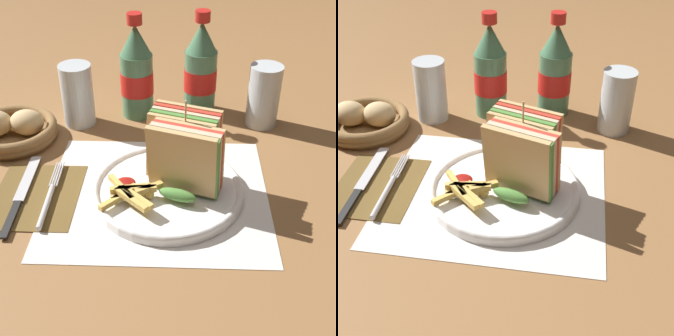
% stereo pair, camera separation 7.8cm
% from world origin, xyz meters
% --- Properties ---
extents(ground_plane, '(4.00, 4.00, 0.00)m').
position_xyz_m(ground_plane, '(0.00, 0.00, 0.00)').
color(ground_plane, olive).
extents(placemat, '(0.37, 0.33, 0.00)m').
position_xyz_m(placemat, '(-0.03, 0.02, 0.00)').
color(placemat, silver).
rests_on(placemat, ground_plane).
extents(plate_main, '(0.25, 0.25, 0.02)m').
position_xyz_m(plate_main, '(-0.01, 0.02, 0.01)').
color(plate_main, white).
rests_on(plate_main, ground_plane).
extents(club_sandwich, '(0.13, 0.14, 0.15)m').
position_xyz_m(club_sandwich, '(0.02, 0.03, 0.07)').
color(club_sandwich, tan).
rests_on(club_sandwich, plate_main).
extents(fries_pile, '(0.10, 0.09, 0.02)m').
position_xyz_m(fries_pile, '(-0.06, -0.02, 0.03)').
color(fries_pile, '#E0B756').
rests_on(fries_pile, plate_main).
extents(ketchup_blob, '(0.03, 0.03, 0.01)m').
position_xyz_m(ketchup_blob, '(-0.08, 0.01, 0.03)').
color(ketchup_blob, maroon).
rests_on(ketchup_blob, plate_main).
extents(napkin, '(0.14, 0.17, 0.00)m').
position_xyz_m(napkin, '(-0.23, 0.01, 0.00)').
color(napkin, brown).
rests_on(napkin, ground_plane).
extents(fork, '(0.02, 0.18, 0.01)m').
position_xyz_m(fork, '(-0.20, -0.01, 0.01)').
color(fork, silver).
rests_on(fork, napkin).
extents(knife, '(0.02, 0.22, 0.00)m').
position_xyz_m(knife, '(-0.25, 0.00, 0.01)').
color(knife, black).
rests_on(knife, napkin).
extents(coke_bottle_near, '(0.07, 0.07, 0.22)m').
position_xyz_m(coke_bottle_near, '(-0.08, 0.30, 0.09)').
color(coke_bottle_near, '#4C7F5B').
rests_on(coke_bottle_near, ground_plane).
extents(coke_bottle_far, '(0.07, 0.07, 0.22)m').
position_xyz_m(coke_bottle_far, '(0.05, 0.32, 0.09)').
color(coke_bottle_far, '#4C7F5B').
rests_on(coke_bottle_far, ground_plane).
extents(glass_near, '(0.06, 0.06, 0.13)m').
position_xyz_m(glass_near, '(0.18, 0.26, 0.06)').
color(glass_near, silver).
rests_on(glass_near, ground_plane).
extents(glass_far, '(0.06, 0.06, 0.13)m').
position_xyz_m(glass_far, '(-0.20, 0.25, 0.06)').
color(glass_far, silver).
rests_on(glass_far, ground_plane).
extents(bread_basket, '(0.17, 0.17, 0.06)m').
position_xyz_m(bread_basket, '(-0.32, 0.18, 0.02)').
color(bread_basket, olive).
rests_on(bread_basket, ground_plane).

